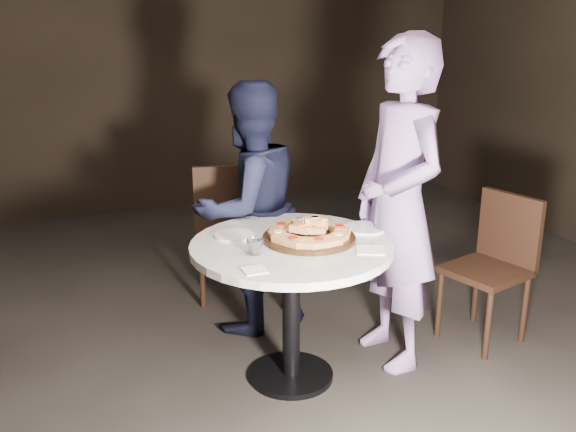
% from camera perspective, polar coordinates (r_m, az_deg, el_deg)
% --- Properties ---
extents(floor, '(7.00, 7.00, 0.00)m').
position_cam_1_polar(floor, '(3.62, 1.27, -14.03)').
color(floor, black).
rests_on(floor, ground).
extents(table, '(1.20, 1.20, 0.78)m').
position_cam_1_polar(table, '(3.33, 0.29, -4.77)').
color(table, black).
rests_on(table, ground).
extents(serving_board, '(0.54, 0.54, 0.02)m').
position_cam_1_polar(serving_board, '(3.32, 1.88, -1.95)').
color(serving_board, black).
rests_on(serving_board, table).
extents(focaccia_pile, '(0.43, 0.42, 0.11)m').
position_cam_1_polar(focaccia_pile, '(3.31, 1.96, -1.25)').
color(focaccia_pile, '#BA7D48').
rests_on(focaccia_pile, serving_board).
extents(plate_left, '(0.24, 0.24, 0.01)m').
position_cam_1_polar(plate_left, '(3.38, -4.83, -1.70)').
color(plate_left, white).
rests_on(plate_left, table).
extents(plate_right, '(0.29, 0.29, 0.01)m').
position_cam_1_polar(plate_right, '(3.50, 6.86, -1.08)').
color(plate_right, white).
rests_on(plate_right, table).
extents(water_glass, '(0.11, 0.11, 0.08)m').
position_cam_1_polar(water_glass, '(3.11, -2.96, -2.74)').
color(water_glass, silver).
rests_on(water_glass, table).
extents(napkin_near, '(0.11, 0.11, 0.01)m').
position_cam_1_polar(napkin_near, '(2.93, -3.00, -4.82)').
color(napkin_near, white).
rests_on(napkin_near, table).
extents(napkin_far, '(0.18, 0.18, 0.01)m').
position_cam_1_polar(napkin_far, '(3.20, 7.33, -3.01)').
color(napkin_far, white).
rests_on(napkin_far, table).
extents(chair_far, '(0.54, 0.56, 0.98)m').
position_cam_1_polar(chair_far, '(4.32, -5.27, -0.51)').
color(chair_far, black).
rests_on(chair_far, ground).
extents(chair_right, '(0.53, 0.52, 0.88)m').
position_cam_1_polar(chair_right, '(4.03, 17.97, -3.51)').
color(chair_right, black).
rests_on(chair_right, ground).
extents(diner_navy, '(0.90, 0.80, 1.54)m').
position_cam_1_polar(diner_navy, '(3.89, -3.52, 0.63)').
color(diner_navy, black).
rests_on(diner_navy, ground).
extents(diner_teal, '(0.46, 0.68, 1.82)m').
position_cam_1_polar(diner_teal, '(3.51, 9.81, 0.91)').
color(diner_teal, '#866EAC').
rests_on(diner_teal, ground).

